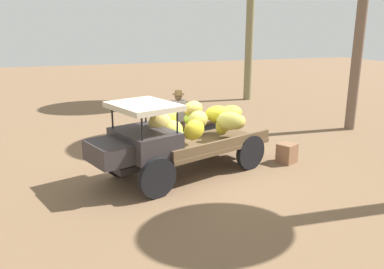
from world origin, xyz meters
name	(u,v)px	position (x,y,z in m)	size (l,w,h in m)	color
ground_plane	(183,172)	(0.00, 0.00, 0.00)	(60.00, 60.00, 0.00)	brown
truck	(177,136)	(0.17, 0.13, 0.97)	(4.66, 2.86, 1.88)	#322C2E
farmer	(179,116)	(-0.47, -1.81, 1.00)	(0.53, 0.47, 1.75)	#8A6551
wooden_crate	(287,153)	(-2.82, 0.26, 0.26)	(0.45, 0.42, 0.52)	#8C6144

